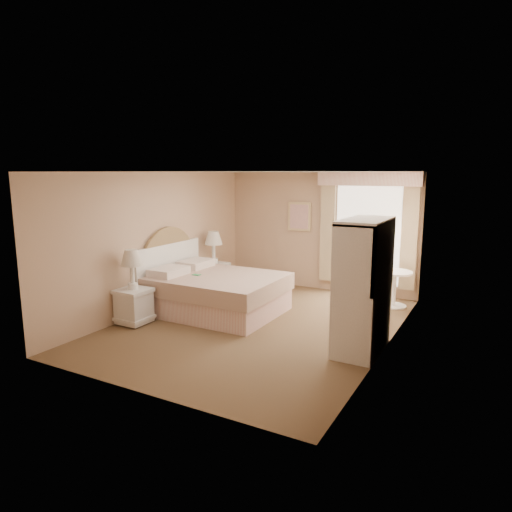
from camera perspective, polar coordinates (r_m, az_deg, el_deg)
The scene contains 9 objects.
room at distance 7.36m, azimuth 0.27°, elevation 0.71°, with size 4.21×5.51×2.51m.
window at distance 9.42m, azimuth 13.69°, elevation 3.10°, with size 2.05×0.22×2.51m.
framed_art at distance 9.94m, azimuth 5.44°, elevation 4.93°, with size 0.52×0.04×0.62m.
bed at distance 8.32m, azimuth -5.69°, elevation -4.32°, with size 2.30×1.81×1.60m.
nightstand_near at distance 7.85m, azimuth -15.08°, elevation -4.91°, with size 0.51×0.51×1.23m.
nightstand_far at distance 9.66m, azimuth -5.28°, elevation -1.67°, with size 0.52×0.52×1.26m.
round_table at distance 8.92m, azimuth 16.91°, elevation -3.26°, with size 0.64×0.64×0.68m.
cafe_chair at distance 8.31m, azimuth 14.30°, elevation -3.80°, with size 0.49×0.49×0.86m.
armoire at distance 6.56m, azimuth 13.26°, elevation -5.02°, with size 0.56×1.13×1.87m.
Camera 1 is at (3.44, -6.39, 2.49)m, focal length 32.00 mm.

